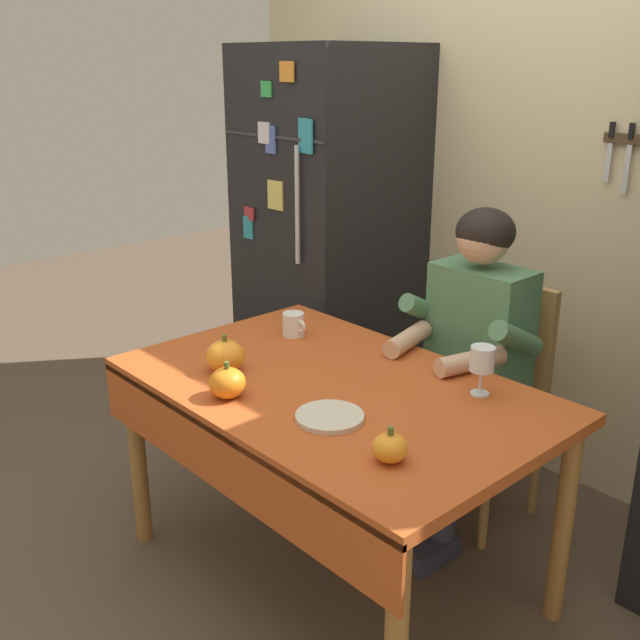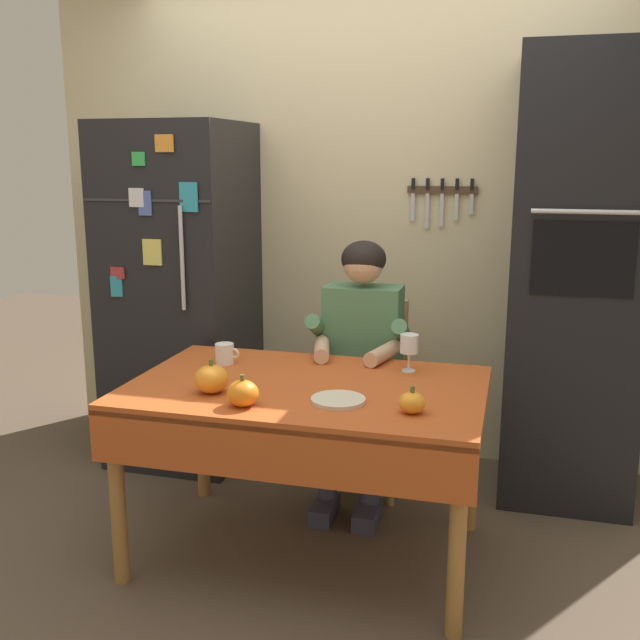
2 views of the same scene
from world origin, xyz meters
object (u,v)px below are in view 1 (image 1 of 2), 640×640
seated_person (467,348)px  pumpkin_large (390,448)px  refrigerator (329,243)px  pumpkin_small (225,356)px  serving_tray (330,417)px  wine_glass (482,361)px  pumpkin_medium (227,383)px  dining_table (329,409)px  chair_behind_person (493,390)px  coffee_mug (294,324)px

seated_person → pumpkin_large: size_ratio=12.63×
pumpkin_large → refrigerator: bearing=142.2°
pumpkin_small → serving_tray: 0.50m
wine_glass → pumpkin_medium: size_ratio=1.36×
dining_table → pumpkin_large: pumpkin_large is taller
chair_behind_person → seated_person: size_ratio=0.75×
wine_glass → serving_tray: size_ratio=0.79×
refrigerator → coffee_mug: size_ratio=16.54×
chair_behind_person → dining_table: bearing=-96.6°
dining_table → chair_behind_person: (0.09, 0.79, -0.14)m
coffee_mug → pumpkin_large: (0.88, -0.42, -0.01)m
chair_behind_person → pumpkin_large: size_ratio=9.43×
pumpkin_medium → serving_tray: 0.35m
pumpkin_large → chair_behind_person: bearing=109.9°
pumpkin_large → dining_table: bearing=155.7°
refrigerator → pumpkin_small: refrigerator is taller
refrigerator → dining_table: (0.95, -0.88, -0.24)m
coffee_mug → pumpkin_medium: pumpkin_medium is taller
dining_table → coffee_mug: coffee_mug is taller
dining_table → pumpkin_medium: size_ratio=11.85×
refrigerator → coffee_mug: (0.52, -0.67, -0.12)m
chair_behind_person → coffee_mug: size_ratio=8.54×
seated_person → pumpkin_medium: bearing=-105.1°
wine_glass → pumpkin_small: bearing=-144.8°
pumpkin_medium → chair_behind_person: bearing=77.5°
wine_glass → seated_person: bearing=132.5°
seated_person → serving_tray: seated_person is taller
refrigerator → seated_person: (1.04, -0.28, -0.16)m
refrigerator → pumpkin_large: size_ratio=18.25×
refrigerator → chair_behind_person: bearing=-5.0°
wine_glass → pumpkin_large: bearing=-80.3°
pumpkin_small → coffee_mug: bearing=105.2°
chair_behind_person → coffee_mug: 0.82m
dining_table → seated_person: (0.09, 0.60, 0.08)m
dining_table → serving_tray: serving_tray is taller
pumpkin_medium → serving_tray: size_ratio=0.58×
chair_behind_person → coffee_mug: chair_behind_person is taller
pumpkin_small → seated_person: bearing=62.2°
dining_table → pumpkin_small: (-0.32, -0.18, 0.14)m
seated_person → pumpkin_medium: (-0.24, -0.89, 0.05)m
pumpkin_large → serving_tray: size_ratio=0.49×
refrigerator → serving_tray: size_ratio=8.89×
dining_table → seated_person: size_ratio=1.12×
coffee_mug → pumpkin_medium: size_ratio=0.92×
coffee_mug → pumpkin_small: size_ratio=0.83×
pumpkin_small → dining_table: bearing=29.0°
refrigerator → dining_table: size_ratio=1.29×
refrigerator → chair_behind_person: (1.04, -0.09, -0.39)m
chair_behind_person → pumpkin_large: (0.36, -1.00, 0.27)m
dining_table → pumpkin_large: 0.51m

